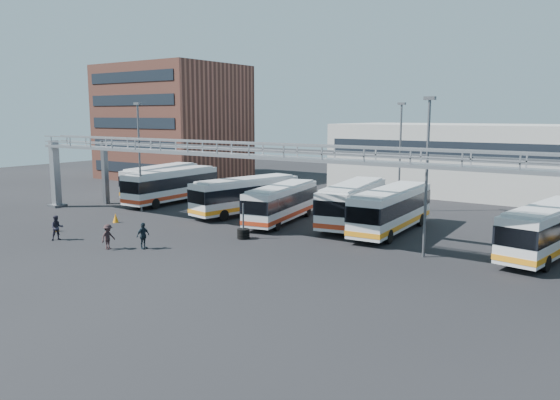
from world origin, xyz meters
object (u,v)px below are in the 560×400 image
Objects in this scene: bus_6 at (391,208)px; pedestrian_c at (108,237)px; bus_0 at (161,179)px; cone_right at (116,218)px; cone_left at (56,227)px; bus_1 at (172,184)px; pedestrian_d at (143,236)px; light_pole_left at (139,151)px; bus_8 at (548,229)px; light_pole_back at (400,151)px; bus_3 at (246,194)px; bus_5 at (353,202)px; tire_stack at (243,233)px; pedestrian_b at (57,228)px; light_pole_mid at (427,169)px; bus_4 at (282,202)px.

pedestrian_c is (-13.69, -15.99, -1.06)m from bus_6.
bus_0 is 14.71× the size of cone_right.
bus_1 is at bearing 100.16° from cone_left.
pedestrian_d reaches higher than pedestrian_c.
bus_8 is (34.50, 3.53, -3.86)m from light_pole_left.
light_pole_back reaches higher than cone_right.
bus_5 reaches higher than bus_3.
bus_6 is (29.30, -3.47, 0.04)m from bus_0.
tire_stack is (3.70, 6.33, -0.46)m from pedestrian_d.
bus_1 is at bearing 43.81° from pedestrian_b.
light_pole_mid is at bearing 11.01° from tire_stack.
light_pole_left reaches higher than bus_8.
light_pole_left is 0.88× the size of bus_1.
pedestrian_d is at bearing -56.61° from bus_0.
bus_1 reaches higher than bus_8.
bus_1 is 10.92m from cone_right.
light_pole_back is 5.59× the size of pedestrian_d.
pedestrian_d is at bearing -109.74° from light_pole_back.
light_pole_back is 0.90× the size of bus_3.
bus_0 is at bearing 53.10° from pedestrian_b.
cone_left is 5.09m from cone_right.
bus_3 is (-18.91, 5.49, -3.86)m from light_pole_mid.
bus_3 reaches higher than cone_left.
pedestrian_c is (0.49, -15.77, -1.00)m from bus_3.
bus_5 is at bearing -35.79° from pedestrian_c.
bus_1 is 10.40m from bus_3.
bus_5 is (25.38, -2.36, 0.04)m from bus_0.
cone_right is at bearing -173.66° from tire_stack.
light_pole_mid is 5.57× the size of pedestrian_b.
bus_0 is 0.98× the size of bus_5.
bus_1 is 18.67m from tire_stack.
bus_0 is at bearing 32.69° from pedestrian_c.
bus_5 is at bearing 18.70° from bus_3.
bus_5 is 4.42× the size of tire_stack.
cone_left is (-21.83, -14.63, -1.55)m from bus_6.
bus_6 is 11.29m from bus_8.
bus_4 is at bearing -174.23° from bus_6.
bus_1 is at bearing 171.46° from bus_5.
bus_6 is at bearing -46.62° from pedestrian_c.
bus_3 is 14.59× the size of cone_right.
bus_1 is 1.08× the size of bus_4.
bus_3 is 1.06× the size of bus_4.
bus_3 reaches higher than pedestrian_c.
pedestrian_b reaches higher than cone_left.
bus_3 is 0.97× the size of bus_5.
pedestrian_c is at bearing -41.42° from cone_right.
bus_8 is 35.72m from cone_left.
bus_6 is 18.78m from pedestrian_d.
bus_3 is 16.87m from pedestrian_b.
bus_8 is 14.95× the size of cone_left.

